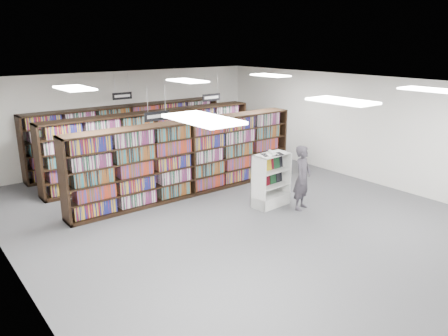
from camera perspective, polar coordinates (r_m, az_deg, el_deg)
floor at (r=10.93m, az=1.34°, el=-6.18°), size 12.00×12.00×0.00m
ceiling at (r=10.15m, az=1.47°, el=10.75°), size 10.00×12.00×0.10m
wall_back at (r=15.45m, az=-12.82°, el=6.31°), size 10.00×0.10×3.20m
wall_left at (r=8.37m, az=-26.33°, el=-3.46°), size 0.10×12.00×3.20m
wall_right at (r=14.05m, az=17.53°, el=4.98°), size 0.10×12.00×3.20m
bookshelf_row_near at (r=12.13m, az=-4.57°, el=1.31°), size 7.00×0.60×2.10m
bookshelf_row_mid at (r=13.80m, az=-9.13°, el=3.01°), size 7.00×0.60×2.10m
bookshelf_row_far at (r=15.29m, az=-12.21°, el=4.14°), size 7.00×0.60×2.10m
aisle_sign_left at (r=10.22m, az=-8.74°, el=6.82°), size 0.65×0.02×0.80m
aisle_sign_right at (r=13.49m, az=-1.67°, el=9.29°), size 0.65×0.02×0.80m
aisle_sign_center at (r=14.21m, az=-13.16°, el=9.24°), size 0.65×0.02×0.80m
troffer_front_left at (r=5.98m, az=-2.79°, el=6.39°), size 0.60×1.20×0.04m
troffer_front_center at (r=8.06m, az=15.17°, el=8.44°), size 0.60×1.20×0.04m
troffer_front_right at (r=10.59m, az=25.27°, el=9.24°), size 0.60×1.20×0.04m
troffer_back_left at (r=10.45m, az=-18.94°, el=9.83°), size 0.60×1.20×0.04m
troffer_back_center at (r=11.76m, az=-4.80°, el=11.28°), size 0.60×1.20×0.04m
troffer_back_right at (r=13.62m, az=6.07°, el=11.94°), size 0.60×1.20×0.04m
endcap_display at (r=11.49m, az=6.01°, el=-2.57°), size 1.04×0.57×1.41m
open_book at (r=11.10m, az=6.32°, el=1.90°), size 0.62×0.48×0.12m
shopper at (r=11.25m, az=10.21°, el=-1.26°), size 0.71×0.59×1.67m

